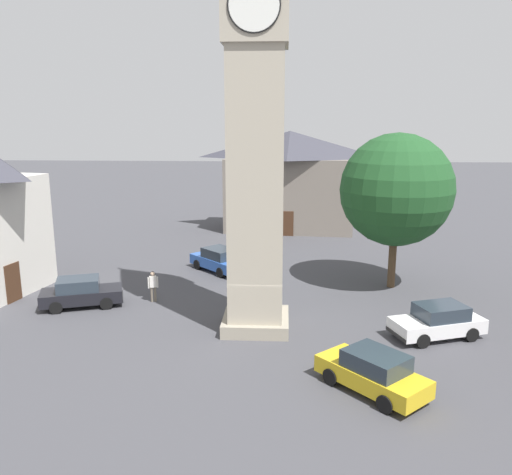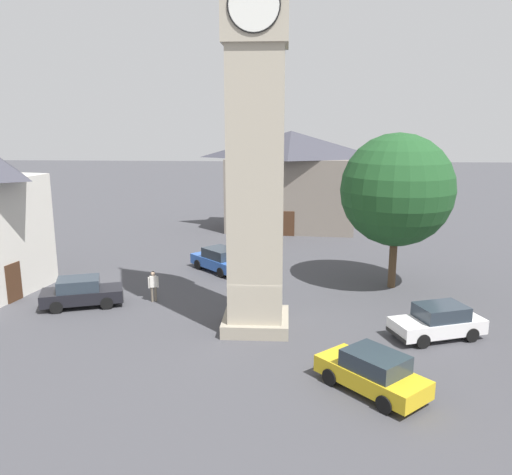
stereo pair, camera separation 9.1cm
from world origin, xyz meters
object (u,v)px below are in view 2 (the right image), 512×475
object	(u,v)px
car_red_corner	(438,322)
car_white_side	(372,372)
clock_tower	(256,37)
building_corner_back	(291,180)
car_silver_kerb	(220,260)
car_blue_kerb	(81,292)
tree	(397,190)
pedestrian	(153,283)

from	to	relation	value
car_red_corner	car_white_side	size ratio (longest dim) A/B	1.07
clock_tower	car_white_side	xyz separation A→B (m)	(4.51, -5.68, -12.19)
car_white_side	building_corner_back	xyz separation A→B (m)	(-2.84, 28.28, 3.64)
car_silver_kerb	car_red_corner	size ratio (longest dim) A/B	0.93
car_blue_kerb	car_white_side	distance (m)	15.99
clock_tower	car_white_side	bearing A→B (deg)	-51.55
clock_tower	tree	size ratio (longest dim) A/B	2.48
car_red_corner	building_corner_back	world-z (taller)	building_corner_back
car_white_side	tree	xyz separation A→B (m)	(3.04, 12.29, 4.95)
car_red_corner	building_corner_back	size ratio (longest dim) A/B	0.38
car_silver_kerb	pedestrian	distance (m)	6.59
car_blue_kerb	clock_tower	bearing A→B (deg)	-14.30
car_silver_kerb	pedestrian	size ratio (longest dim) A/B	2.44
clock_tower	tree	xyz separation A→B (m)	(7.56, 6.61, -7.24)
clock_tower	car_silver_kerb	xyz separation A→B (m)	(-2.91, 9.27, -12.19)
tree	building_corner_back	bearing A→B (deg)	110.20
car_blue_kerb	car_white_side	xyz separation A→B (m)	(13.82, -8.05, 0.00)
clock_tower	car_silver_kerb	size ratio (longest dim) A/B	5.36
clock_tower	pedestrian	bearing A→B (deg)	149.93
car_white_side	building_corner_back	size ratio (longest dim) A/B	0.35
car_blue_kerb	building_corner_back	size ratio (longest dim) A/B	0.38
car_red_corner	tree	size ratio (longest dim) A/B	0.50
car_silver_kerb	tree	world-z (taller)	tree
pedestrian	tree	bearing A→B (deg)	13.97
car_white_side	building_corner_back	distance (m)	28.65
car_white_side	building_corner_back	world-z (taller)	building_corner_back
car_red_corner	tree	bearing A→B (deg)	95.09
clock_tower	car_red_corner	world-z (taller)	clock_tower
building_corner_back	car_blue_kerb	bearing A→B (deg)	-118.49
building_corner_back	car_silver_kerb	bearing A→B (deg)	-108.97
car_white_side	car_blue_kerb	bearing A→B (deg)	149.76
car_blue_kerb	pedestrian	distance (m)	3.72
clock_tower	car_blue_kerb	bearing A→B (deg)	165.70
car_blue_kerb	car_white_side	bearing A→B (deg)	-30.24
car_blue_kerb	car_silver_kerb	distance (m)	9.41
car_silver_kerb	building_corner_back	distance (m)	14.56
car_white_side	pedestrian	bearing A→B (deg)	138.68
tree	building_corner_back	size ratio (longest dim) A/B	0.75
car_blue_kerb	pedestrian	bearing A→B (deg)	14.59
clock_tower	building_corner_back	bearing A→B (deg)	85.76
car_blue_kerb	building_corner_back	bearing A→B (deg)	61.51
car_blue_kerb	building_corner_back	world-z (taller)	building_corner_back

